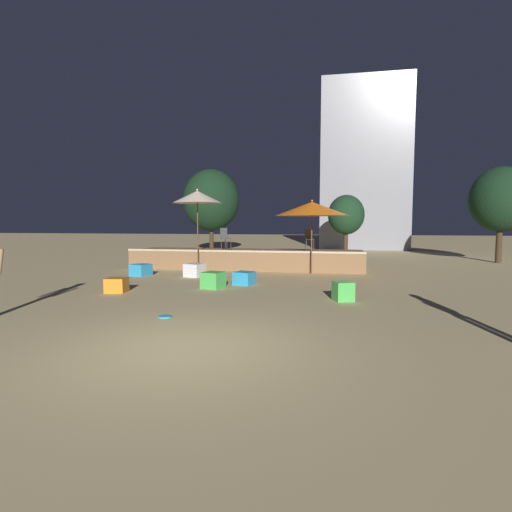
{
  "coord_description": "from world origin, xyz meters",
  "views": [
    {
      "loc": [
        2.29,
        -5.84,
        2.0
      ],
      "look_at": [
        0.0,
        6.3,
        0.96
      ],
      "focal_mm": 28.0,
      "sensor_mm": 36.0,
      "label": 1
    }
  ],
  "objects": [
    {
      "name": "background_tree_0",
      "position": [
        10.45,
        15.74,
        3.12
      ],
      "size": [
        2.89,
        2.89,
        4.72
      ],
      "color": "#3D2B1C",
      "rests_on": "ground"
    },
    {
      "name": "ground_plane",
      "position": [
        0.0,
        0.0,
        0.0
      ],
      "size": [
        120.0,
        120.0,
        0.0
      ],
      "primitive_type": "plane",
      "color": "tan"
    },
    {
      "name": "distant_building",
      "position": [
        4.63,
        25.25,
        6.19
      ],
      "size": [
        6.4,
        3.12,
        12.38
      ],
      "color": "gray",
      "rests_on": "ground"
    },
    {
      "name": "patio_umbrella_0",
      "position": [
        1.54,
        9.76,
        2.52
      ],
      "size": [
        2.84,
        2.84,
        2.87
      ],
      "color": "brown",
      "rests_on": "ground"
    },
    {
      "name": "bistro_chair_1",
      "position": [
        1.39,
        10.87,
        1.41
      ],
      "size": [
        0.42,
        0.42,
        0.9
      ],
      "rotation": [
        0.0,
        0.0,
        0.24
      ],
      "color": "#47474C",
      "rests_on": "wooden_deck"
    },
    {
      "name": "wooden_deck",
      "position": [
        -1.34,
        11.28,
        0.39
      ],
      "size": [
        9.97,
        2.53,
        0.86
      ],
      "color": "olive",
      "rests_on": "ground"
    },
    {
      "name": "cube_seat_3",
      "position": [
        -3.75,
        4.57,
        0.21
      ],
      "size": [
        0.62,
        0.62,
        0.41
      ],
      "rotation": [
        0.0,
        0.0,
        0.14
      ],
      "color": "orange",
      "rests_on": "ground"
    },
    {
      "name": "cube_seat_4",
      "position": [
        -0.45,
        6.62,
        0.21
      ],
      "size": [
        0.71,
        0.71,
        0.41
      ],
      "rotation": [
        0.0,
        0.0,
        -0.28
      ],
      "color": "#2D9EDB",
      "rests_on": "ground"
    },
    {
      "name": "patio_umbrella_1",
      "position": [
        -3.1,
        9.81,
        3.03
      ],
      "size": [
        2.02,
        2.02,
        3.37
      ],
      "color": "brown",
      "rests_on": "ground"
    },
    {
      "name": "background_tree_1",
      "position": [
        -5.7,
        20.2,
        3.48
      ],
      "size": [
        3.74,
        3.74,
        5.55
      ],
      "color": "#3D2B1C",
      "rests_on": "ground"
    },
    {
      "name": "background_tree_2",
      "position": [
        3.18,
        19.68,
        2.46
      ],
      "size": [
        2.23,
        2.23,
        3.71
      ],
      "color": "#3D2B1C",
      "rests_on": "ground"
    },
    {
      "name": "frisbee_disc",
      "position": [
        -1.13,
        1.93,
        0.02
      ],
      "size": [
        0.28,
        0.28,
        0.03
      ],
      "color": "#33B2D8",
      "rests_on": "ground"
    },
    {
      "name": "bistro_chair_0",
      "position": [
        -2.24,
        10.89,
        1.41
      ],
      "size": [
        0.44,
        0.44,
        0.9
      ],
      "rotation": [
        0.0,
        0.0,
        2.79
      ],
      "color": "#47474C",
      "rests_on": "wooden_deck"
    },
    {
      "name": "cube_seat_1",
      "position": [
        2.61,
        4.47,
        0.25
      ],
      "size": [
        0.59,
        0.59,
        0.49
      ],
      "rotation": [
        0.0,
        0.0,
        0.37
      ],
      "color": "#4CC651",
      "rests_on": "ground"
    },
    {
      "name": "cube_seat_0",
      "position": [
        -4.75,
        8.03,
        0.22
      ],
      "size": [
        0.77,
        0.77,
        0.43
      ],
      "rotation": [
        0.0,
        0.0,
        -0.28
      ],
      "color": "#2D9EDB",
      "rests_on": "ground"
    },
    {
      "name": "cube_seat_5",
      "position": [
        -1.22,
        5.74,
        0.25
      ],
      "size": [
        0.72,
        0.72,
        0.5
      ],
      "rotation": [
        0.0,
        0.0,
        -0.28
      ],
      "color": "#4CC651",
      "rests_on": "ground"
    },
    {
      "name": "cube_seat_2",
      "position": [
        -2.64,
        8.1,
        0.24
      ],
      "size": [
        0.77,
        0.77,
        0.49
      ],
      "rotation": [
        0.0,
        0.0,
        -0.28
      ],
      "color": "white",
      "rests_on": "ground"
    }
  ]
}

